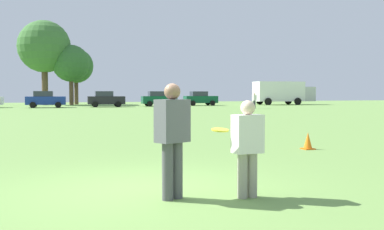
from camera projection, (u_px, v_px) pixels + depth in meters
The scene contains 14 objects.
ground_plane at pixel (140, 190), 7.27m from camera, with size 145.58×145.58×0.00m, color #6B9347.
player_thrower at pixel (172, 134), 6.61m from camera, with size 0.56×0.46×1.73m.
player_defender at pixel (248, 144), 6.71m from camera, with size 0.46×0.28×1.48m.
frisbee at pixel (220, 130), 6.88m from camera, with size 0.27×0.27×0.06m.
traffic_cone at pixel (308, 141), 12.56m from camera, with size 0.32×0.32×0.48m.
parked_car_center at pixel (45, 99), 48.72m from camera, with size 4.31×2.43×1.82m.
parked_car_mid_right at pixel (106, 99), 51.37m from camera, with size 4.31×2.43×1.82m.
parked_car_near_right at pixel (159, 99), 54.12m from camera, with size 4.31×2.43×1.82m.
parked_car_far_right at pixel (200, 98), 57.19m from camera, with size 4.31×2.43×1.82m.
box_truck at pixel (283, 92), 61.40m from camera, with size 8.64×3.38×3.18m.
bystander_far_jogger at pixel (254, 100), 46.04m from camera, with size 0.51×0.39×1.62m.
tree_west_maple at pixel (44, 47), 59.37m from camera, with size 6.97×6.97×11.32m.
tree_center_elm at pixel (71, 64), 59.76m from camera, with size 4.99×4.99×8.11m.
tree_east_birch at pixel (76, 66), 62.36m from camera, with size 4.83×4.83×7.86m.
Camera 1 is at (-1.60, -7.07, 1.59)m, focal length 41.57 mm.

